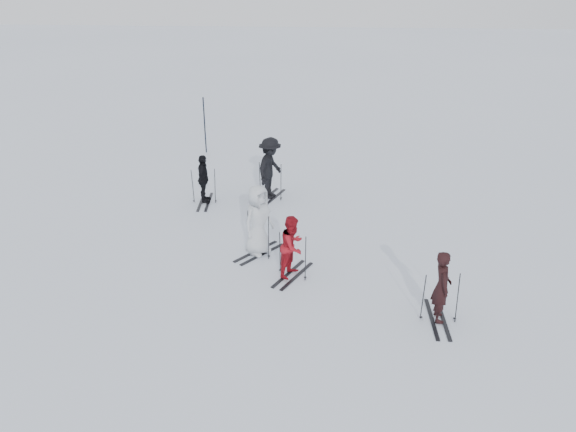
% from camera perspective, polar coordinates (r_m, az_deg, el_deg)
% --- Properties ---
extents(ground, '(120.00, 120.00, 0.00)m').
position_cam_1_polar(ground, '(13.98, -0.35, -5.42)').
color(ground, silver).
rests_on(ground, ground).
extents(skier_near_dark, '(0.39, 0.59, 1.59)m').
position_cam_1_polar(skier_near_dark, '(12.12, 15.34, -7.03)').
color(skier_near_dark, black).
rests_on(skier_near_dark, ground).
extents(skier_red, '(0.84, 0.92, 1.54)m').
position_cam_1_polar(skier_red, '(13.35, 0.47, -3.19)').
color(skier_red, maroon).
rests_on(skier_red, ground).
extents(skier_grey, '(1.02, 1.08, 1.86)m').
position_cam_1_polar(skier_grey, '(14.32, -3.05, -0.51)').
color(skier_grey, silver).
rests_on(skier_grey, ground).
extents(skier_uphill_left, '(0.44, 0.92, 1.53)m').
position_cam_1_polar(skier_uphill_left, '(17.77, -8.59, 3.67)').
color(skier_uphill_left, black).
rests_on(skier_uphill_left, ground).
extents(skier_uphill_far, '(1.10, 1.44, 1.98)m').
position_cam_1_polar(skier_uphill_far, '(17.86, -1.82, 4.81)').
color(skier_uphill_far, black).
rests_on(skier_uphill_far, ground).
extents(skis_near_dark, '(1.59, 0.86, 1.15)m').
position_cam_1_polar(skis_near_dark, '(12.24, 15.23, -7.90)').
color(skis_near_dark, black).
rests_on(skis_near_dark, ground).
extents(skis_red, '(1.78, 1.42, 1.15)m').
position_cam_1_polar(skis_red, '(13.44, 0.47, -3.93)').
color(skis_red, black).
rests_on(skis_red, ground).
extents(skis_grey, '(1.81, 1.65, 1.18)m').
position_cam_1_polar(skis_grey, '(14.47, -3.02, -1.74)').
color(skis_grey, black).
rests_on(skis_grey, ground).
extents(skis_uphill_left, '(1.63, 0.95, 1.15)m').
position_cam_1_polar(skis_uphill_left, '(17.83, -8.55, 3.09)').
color(skis_uphill_left, black).
rests_on(skis_uphill_left, ground).
extents(skis_uphill_far, '(1.86, 1.37, 1.22)m').
position_cam_1_polar(skis_uphill_far, '(17.99, -1.81, 3.67)').
color(skis_uphill_far, black).
rests_on(skis_uphill_far, ground).
extents(piste_marker, '(0.06, 0.06, 2.22)m').
position_cam_1_polar(piste_marker, '(22.70, -8.46, 9.11)').
color(piste_marker, black).
rests_on(piste_marker, ground).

